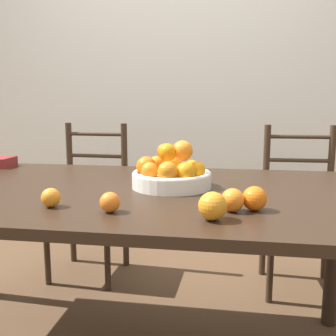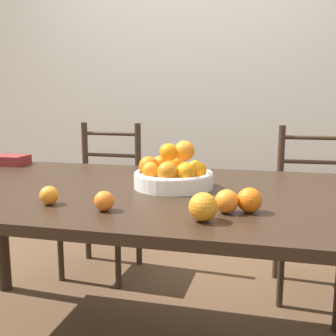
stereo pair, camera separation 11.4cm
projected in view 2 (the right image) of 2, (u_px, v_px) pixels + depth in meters
name	position (u px, v px, depth m)	size (l,w,h in m)	color
wall_back	(195.00, 74.00, 2.98)	(8.00, 0.06, 2.60)	silver
dining_table	(126.00, 207.00, 1.57)	(2.00, 1.05, 0.76)	black
fruit_bowl	(173.00, 173.00, 1.55)	(0.31, 0.31, 0.19)	white
orange_loose_0	(49.00, 195.00, 1.30)	(0.06, 0.06, 0.06)	orange
orange_loose_1	(203.00, 207.00, 1.11)	(0.08, 0.08, 0.08)	orange
orange_loose_2	(227.00, 201.00, 1.20)	(0.07, 0.07, 0.07)	orange
orange_loose_3	(249.00, 200.00, 1.20)	(0.08, 0.08, 0.08)	orange
orange_loose_4	(104.00, 201.00, 1.22)	(0.06, 0.06, 0.06)	orange
chair_left	(103.00, 202.00, 2.52)	(0.43, 0.42, 0.95)	#382619
chair_right	(315.00, 215.00, 2.22)	(0.43, 0.41, 0.95)	#382619
book_stack	(6.00, 160.00, 2.12)	(0.23, 0.13, 0.05)	maroon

